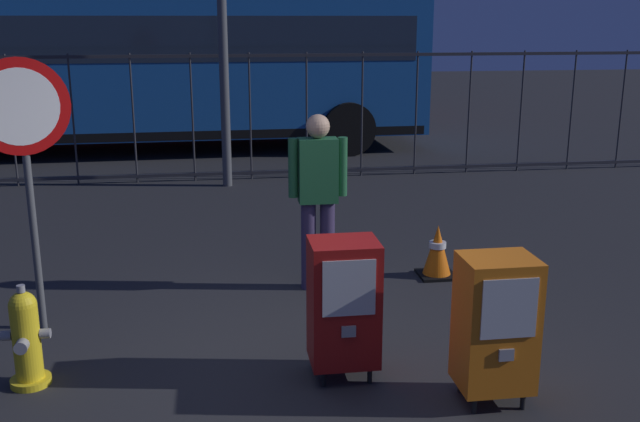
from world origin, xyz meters
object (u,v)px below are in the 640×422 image
bus_near (148,61)px  pedestrian (318,192)px  newspaper_box_primary (344,302)px  newspaper_box_secondary (496,323)px  bus_far (100,51)px  stop_sign (24,139)px  fire_hydrant (26,339)px  traffic_cone (437,252)px

bus_near → pedestrian: bearing=-76.3°
newspaper_box_primary → newspaper_box_secondary: size_ratio=1.00×
newspaper_box_primary → bus_far: bearing=103.9°
pedestrian → bus_near: bus_near is taller
bus_far → bus_near: bearing=-70.3°
pedestrian → bus_near: (-2.13, 8.03, 0.76)m
newspaper_box_primary → bus_near: bus_near is taller
bus_near → stop_sign: bearing=-93.0°
fire_hydrant → newspaper_box_secondary: (3.14, -0.69, 0.22)m
newspaper_box_primary → stop_sign: stop_sign is taller
fire_hydrant → bus_far: (-1.37, 14.34, 1.36)m
stop_sign → pedestrian: bearing=14.4°
newspaper_box_secondary → bus_near: bearing=106.1°
traffic_cone → bus_far: (-4.88, 12.58, 1.45)m
newspaper_box_secondary → stop_sign: stop_sign is taller
newspaper_box_secondary → stop_sign: 3.81m
newspaper_box_secondary → pedestrian: 2.48m
fire_hydrant → stop_sign: size_ratio=0.33×
bus_far → pedestrian: bearing=-72.3°
newspaper_box_secondary → bus_far: size_ratio=0.10×
stop_sign → bus_near: bearing=88.1°
fire_hydrant → pedestrian: 2.86m
newspaper_box_secondary → bus_far: bus_far is taller
newspaper_box_secondary → traffic_cone: size_ratio=1.92×
traffic_cone → stop_sign: bearing=-168.2°
stop_sign → bus_far: 13.40m
traffic_cone → bus_far: bearing=111.2°
newspaper_box_primary → traffic_cone: size_ratio=1.92×
pedestrian → bus_near: size_ratio=0.16×
newspaper_box_primary → traffic_cone: bearing=56.2°
traffic_cone → newspaper_box_primary: bearing=-123.8°
newspaper_box_primary → pedestrian: 1.84m
newspaper_box_primary → newspaper_box_secondary: (0.93, -0.50, 0.00)m
stop_sign → newspaper_box_primary: bearing=-26.9°
stop_sign → traffic_cone: (3.63, 0.76, -1.34)m
fire_hydrant → newspaper_box_secondary: 3.22m
stop_sign → fire_hydrant: bearing=-83.0°
pedestrian → bus_far: 13.27m
fire_hydrant → stop_sign: (-0.12, 0.99, 1.25)m
fire_hydrant → bus_far: size_ratio=0.07×
newspaper_box_primary → traffic_cone: (1.30, 1.95, -0.31)m
fire_hydrant → newspaper_box_secondary: newspaper_box_secondary is taller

